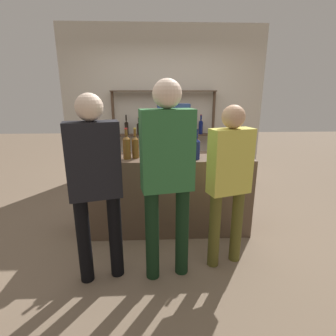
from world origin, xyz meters
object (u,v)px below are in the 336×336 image
(counter_bottle_0, at_px, (196,148))
(counter_bottle_1, at_px, (225,146))
(customer_left, at_px, (95,177))
(ice_bucket, at_px, (98,149))
(counter_bottle_4, at_px, (127,147))
(server_behind_counter, at_px, (173,138))
(counter_bottle_2, at_px, (185,143))
(customer_right, at_px, (229,176))
(counter_bottle_3, at_px, (135,146))
(customer_center, at_px, (167,168))
(wine_glass, at_px, (214,145))
(counter_bottle_5, at_px, (197,147))

(counter_bottle_0, xyz_separation_m, counter_bottle_1, (0.34, 0.06, 0.00))
(customer_left, bearing_deg, ice_bucket, -4.85)
(counter_bottle_4, relative_size, server_behind_counter, 0.20)
(counter_bottle_2, xyz_separation_m, customer_right, (0.34, -0.83, -0.15))
(counter_bottle_3, bearing_deg, counter_bottle_1, -1.53)
(counter_bottle_4, relative_size, customer_left, 0.21)
(counter_bottle_0, relative_size, counter_bottle_1, 1.05)
(counter_bottle_2, distance_m, counter_bottle_3, 0.61)
(server_behind_counter, relative_size, customer_center, 0.98)
(ice_bucket, xyz_separation_m, server_behind_counter, (0.91, 0.82, -0.03))
(wine_glass, relative_size, customer_center, 0.09)
(counter_bottle_1, height_order, server_behind_counter, server_behind_counter)
(counter_bottle_0, relative_size, counter_bottle_4, 1.00)
(counter_bottle_4, relative_size, customer_center, 0.20)
(wine_glass, xyz_separation_m, customer_left, (-1.22, -0.94, -0.08))
(counter_bottle_2, bearing_deg, ice_bucket, -169.29)
(counter_bottle_0, relative_size, customer_left, 0.21)
(counter_bottle_5, relative_size, wine_glass, 1.99)
(customer_right, relative_size, customer_center, 0.88)
(counter_bottle_1, relative_size, wine_glass, 2.02)
(customer_left, distance_m, customer_right, 1.22)
(wine_glass, distance_m, customer_left, 1.54)
(counter_bottle_4, bearing_deg, wine_glass, 8.13)
(customer_center, bearing_deg, customer_left, 80.07)
(wine_glass, bearing_deg, ice_bucket, -174.87)
(counter_bottle_4, bearing_deg, counter_bottle_2, 17.61)
(counter_bottle_2, xyz_separation_m, ice_bucket, (-1.01, -0.19, -0.02))
(counter_bottle_4, xyz_separation_m, customer_right, (1.02, -0.62, -0.16))
(counter_bottle_0, xyz_separation_m, counter_bottle_4, (-0.79, 0.05, 0.01))
(ice_bucket, distance_m, server_behind_counter, 1.23)
(counter_bottle_3, xyz_separation_m, counter_bottle_4, (-0.09, -0.04, 0.01))
(server_behind_counter, bearing_deg, wine_glass, 27.94)
(ice_bucket, bearing_deg, server_behind_counter, 41.80)
(counter_bottle_2, distance_m, counter_bottle_4, 0.72)
(ice_bucket, bearing_deg, customer_center, -46.60)
(ice_bucket, bearing_deg, counter_bottle_3, 2.03)
(counter_bottle_3, height_order, counter_bottle_5, counter_bottle_3)
(wine_glass, height_order, customer_center, customer_center)
(wine_glass, height_order, customer_left, customer_left)
(counter_bottle_0, height_order, counter_bottle_5, counter_bottle_0)
(counter_bottle_2, xyz_separation_m, counter_bottle_4, (-0.68, -0.22, 0.01))
(counter_bottle_0, distance_m, customer_left, 1.23)
(counter_bottle_1, bearing_deg, server_behind_counter, 123.34)
(counter_bottle_1, relative_size, ice_bucket, 1.44)
(counter_bottle_2, xyz_separation_m, customer_left, (-0.87, -1.01, -0.09))
(counter_bottle_1, bearing_deg, counter_bottle_4, -179.36)
(counter_bottle_0, xyz_separation_m, counter_bottle_3, (-0.69, 0.09, 0.00))
(counter_bottle_4, xyz_separation_m, customer_center, (0.43, -0.78, -0.03))
(wine_glass, relative_size, customer_left, 0.10)
(customer_left, bearing_deg, counter_bottle_3, -33.62)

